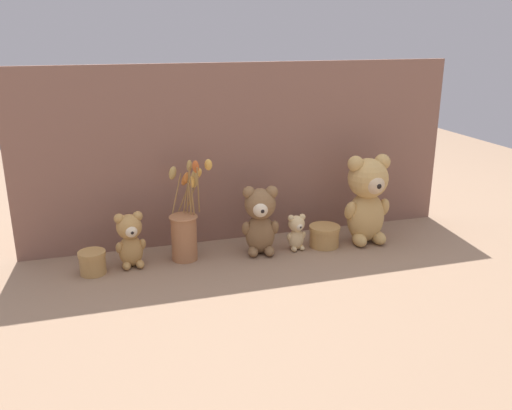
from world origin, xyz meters
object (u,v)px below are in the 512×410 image
object	(u,v)px
teddy_bear_tiny	(296,231)
decorative_tin_short	(92,262)
teddy_bear_medium	(260,219)
decorative_tin_tall	(324,236)
teddy_bear_large	(367,197)
flower_vase	(185,227)
teddy_bear_small	(130,239)

from	to	relation	value
teddy_bear_tiny	decorative_tin_short	size ratio (longest dim) A/B	1.51
teddy_bear_medium	decorative_tin_tall	distance (m)	0.24
teddy_bear_large	flower_vase	size ratio (longest dim) A/B	0.92
teddy_bear_large	decorative_tin_tall	bearing A→B (deg)	-179.76
teddy_bear_tiny	flower_vase	size ratio (longest dim) A/B	0.37
teddy_bear_medium	decorative_tin_short	xyz separation A→B (m)	(-0.54, -0.00, -0.08)
teddy_bear_small	decorative_tin_short	distance (m)	0.13
teddy_bear_small	flower_vase	world-z (taller)	flower_vase
teddy_bear_large	teddy_bear_tiny	distance (m)	0.27
teddy_bear_medium	teddy_bear_tiny	distance (m)	0.14
teddy_bear_medium	decorative_tin_short	bearing A→B (deg)	-179.87
teddy_bear_small	flower_vase	bearing A→B (deg)	2.76
teddy_bear_medium	teddy_bear_small	xyz separation A→B (m)	(-0.42, 0.02, -0.03)
teddy_bear_medium	decorative_tin_short	size ratio (longest dim) A/B	2.79
teddy_bear_tiny	teddy_bear_medium	bearing A→B (deg)	177.66
teddy_bear_small	teddy_bear_tiny	distance (m)	0.55
teddy_bear_large	teddy_bear_small	size ratio (longest dim) A/B	1.75
flower_vase	teddy_bear_tiny	bearing A→B (deg)	-4.57
teddy_bear_large	teddy_bear_tiny	xyz separation A→B (m)	(-0.26, 0.00, -0.10)
teddy_bear_medium	teddy_bear_small	bearing A→B (deg)	177.81
flower_vase	teddy_bear_large	bearing A→B (deg)	-2.79
teddy_bear_small	teddy_bear_tiny	xyz separation A→B (m)	(0.54, -0.02, -0.03)
teddy_bear_small	flower_vase	distance (m)	0.18
teddy_bear_tiny	flower_vase	world-z (taller)	flower_vase
teddy_bear_medium	teddy_bear_tiny	bearing A→B (deg)	-2.34
teddy_bear_medium	decorative_tin_tall	size ratio (longest dim) A/B	2.19
teddy_bear_small	decorative_tin_short	size ratio (longest dim) A/B	2.14
teddy_bear_small	flower_vase	size ratio (longest dim) A/B	0.53
teddy_bear_tiny	decorative_tin_tall	distance (m)	0.11
decorative_tin_short	teddy_bear_small	bearing A→B (deg)	8.33
teddy_bear_small	decorative_tin_tall	world-z (taller)	teddy_bear_small
decorative_tin_short	teddy_bear_medium	bearing A→B (deg)	0.13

